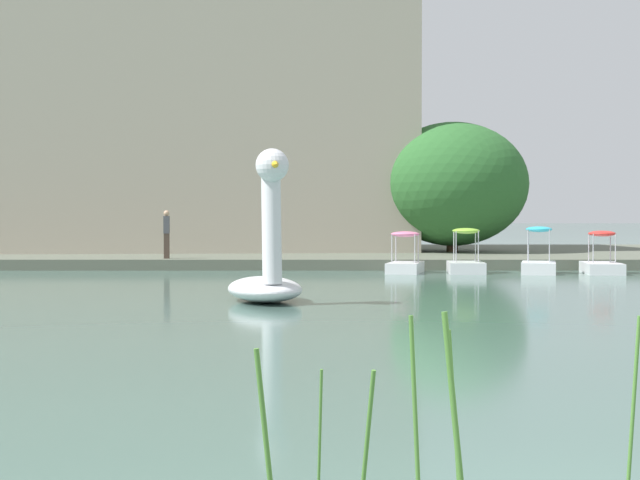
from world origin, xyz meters
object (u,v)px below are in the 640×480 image
at_px(tree_willow_near_path, 455,184).
at_px(pedal_boat_red, 604,262).
at_px(pedal_boat_cyan, 541,261).
at_px(person_on_path, 169,233).
at_px(pedal_boat_pink, 408,261).
at_px(parked_van, 44,228).
at_px(swan_boat, 269,265).
at_px(pedal_boat_lime, 468,260).

bearing_deg(tree_willow_near_path, pedal_boat_red, -67.50).
relative_size(pedal_boat_cyan, person_on_path, 1.25).
distance_m(pedal_boat_pink, pedal_boat_red, 6.81).
bearing_deg(person_on_path, parked_van, 126.41).
bearing_deg(tree_willow_near_path, pedal_boat_pink, -108.28).
xyz_separation_m(pedal_boat_pink, tree_willow_near_path, (2.94, 8.91, 3.00)).
xyz_separation_m(swan_boat, tree_willow_near_path, (7.17, 19.96, 2.57)).
xyz_separation_m(pedal_boat_cyan, person_on_path, (-13.36, 2.71, 0.91)).
bearing_deg(pedal_boat_red, pedal_boat_lime, 177.10).
distance_m(swan_boat, parked_van, 27.23).
bearing_deg(swan_boat, parked_van, 117.42).
height_order(pedal_boat_red, parked_van, parked_van).
distance_m(swan_boat, pedal_boat_cyan, 13.81).
bearing_deg(pedal_boat_red, pedal_boat_cyan, -178.70).
distance_m(swan_boat, person_on_path, 14.09).
xyz_separation_m(swan_boat, pedal_boat_lime, (6.34, 10.90, -0.40)).
relative_size(person_on_path, parked_van, 0.40).
bearing_deg(parked_van, pedal_boat_cyan, -32.40).
relative_size(tree_willow_near_path, person_on_path, 4.37).
xyz_separation_m(tree_willow_near_path, person_on_path, (-11.71, -6.64, -2.08)).
height_order(swan_boat, parked_van, swan_boat).
bearing_deg(person_on_path, swan_boat, -71.19).
distance_m(pedal_boat_pink, pedal_boat_cyan, 4.61).
relative_size(swan_boat, pedal_boat_red, 1.43).
xyz_separation_m(pedal_boat_pink, parked_van, (-16.76, 13.11, 1.00)).
bearing_deg(pedal_boat_pink, pedal_boat_lime, -4.28).
xyz_separation_m(swan_boat, pedal_boat_red, (11.03, 10.66, -0.47)).
height_order(pedal_boat_lime, parked_van, parked_van).
distance_m(pedal_boat_lime, pedal_boat_red, 4.69).
xyz_separation_m(pedal_boat_cyan, parked_van, (-21.36, 13.55, 0.99)).
bearing_deg(parked_van, tree_willow_near_path, -12.03).
relative_size(swan_boat, pedal_boat_pink, 1.48).
bearing_deg(pedal_boat_lime, parked_van, 144.90).
xyz_separation_m(pedal_boat_lime, tree_willow_near_path, (0.83, 9.07, 2.97)).
height_order(pedal_boat_red, tree_willow_near_path, tree_willow_near_path).
height_order(pedal_boat_cyan, pedal_boat_red, pedal_boat_cyan).
bearing_deg(swan_boat, pedal_boat_cyan, 50.26).
xyz_separation_m(pedal_boat_pink, pedal_boat_cyan, (4.59, -0.45, 0.02)).
bearing_deg(pedal_boat_pink, pedal_boat_red, -3.33).
distance_m(pedal_boat_cyan, parked_van, 25.31).
relative_size(swan_boat, pedal_boat_lime, 1.69).
xyz_separation_m(pedal_boat_lime, pedal_boat_red, (4.69, -0.24, -0.07)).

